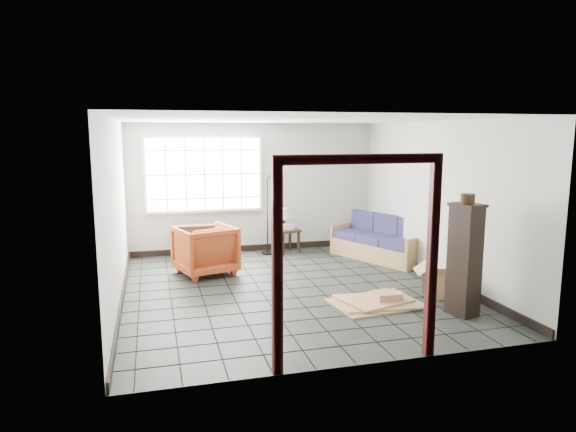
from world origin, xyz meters
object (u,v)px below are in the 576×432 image
object	(u,v)px
armchair	(205,247)
futon_sofa	(380,243)
tall_shelf	(465,259)
side_table	(287,233)

from	to	relation	value
armchair	futon_sofa	bearing A→B (deg)	166.16
tall_shelf	side_table	bearing A→B (deg)	94.31
futon_sofa	armchair	xyz separation A→B (m)	(-3.37, -0.22, 0.16)
side_table	futon_sofa	bearing A→B (deg)	-31.11
futon_sofa	tall_shelf	size ratio (longest dim) A/B	1.35
futon_sofa	side_table	world-z (taller)	futon_sofa
futon_sofa	tall_shelf	xyz separation A→B (m)	(-0.27, -3.12, 0.46)
side_table	tall_shelf	size ratio (longest dim) A/B	0.36
side_table	tall_shelf	distance (m)	4.32
futon_sofa	side_table	bearing A→B (deg)	123.99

